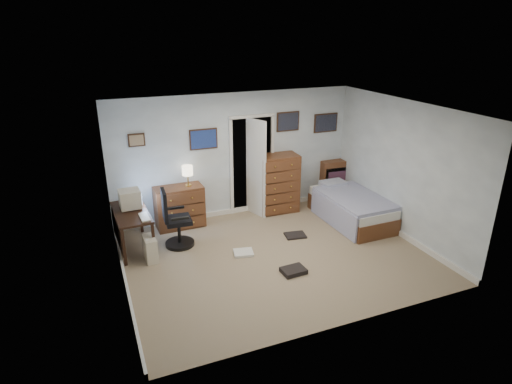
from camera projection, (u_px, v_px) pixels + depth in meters
floor at (275, 256)px, 7.34m from camera, size 5.00×4.00×0.02m
computer_desk at (127, 221)px, 7.39m from camera, size 0.61×1.23×0.70m
crt_monitor at (130, 199)px, 7.44m from camera, size 0.38×0.35×0.33m
keyboard at (144, 217)px, 7.12m from camera, size 0.16×0.38×0.02m
pc_tower at (150, 249)px, 7.14m from camera, size 0.21×0.40×0.42m
office_chair at (175, 225)px, 7.53m from camera, size 0.55×0.55×1.07m
media_stack at (120, 208)px, 8.38m from camera, size 0.14×0.14×0.71m
low_dresser at (179, 207)px, 8.28m from camera, size 0.94×0.49×0.82m
table_lamp at (187, 171)px, 8.10m from camera, size 0.21×0.21×0.40m
doorway at (247, 161)px, 9.06m from camera, size 0.96×1.12×2.05m
tall_dresser at (277, 183)px, 8.92m from camera, size 0.86×0.53×1.23m
headboard_bookcase at (342, 178)px, 9.64m from camera, size 1.02×0.31×0.90m
bed at (351, 207)px, 8.56m from camera, size 1.03×1.88×0.61m
wall_posters at (262, 129)px, 8.61m from camera, size 4.38×0.04×0.60m
floor_clutter at (280, 256)px, 7.26m from camera, size 1.54×1.45×0.08m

